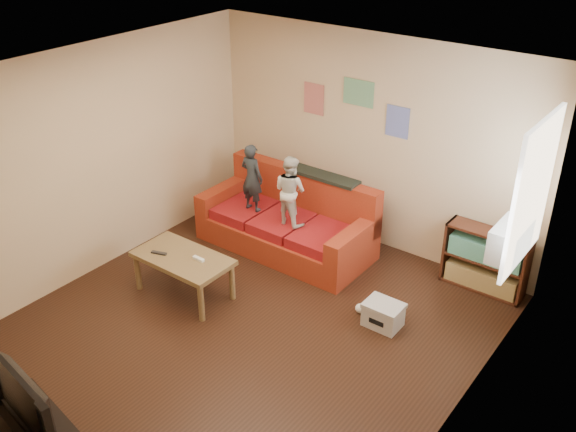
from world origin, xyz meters
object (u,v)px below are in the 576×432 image
Objects in this scene: child_a at (252,178)px; coffee_table at (183,262)px; file_box at (383,314)px; television at (33,395)px; sofa at (289,223)px; child_b at (290,190)px; bookshelf at (485,263)px.

coffee_table is at bearing 96.46° from child_a.
coffee_table is at bearing -158.27° from file_box.
file_box is at bearing 76.43° from television.
sofa is 0.62m from child_b.
sofa is 0.76m from child_a.
sofa is at bearing 79.00° from coffee_table.
television is at bearing 104.78° from child_a.
child_a is 0.60m from child_b.
television reaches higher than coffee_table.
television is at bearing -71.18° from coffee_table.
bookshelf is (2.83, 0.75, -0.57)m from child_a.
television is (0.51, -3.98, 0.41)m from sofa.
child_b is at bearing 72.06° from coffee_table.
coffee_table is 2.55m from television.
child_a is 2.22× the size of file_box.
coffee_table is (-0.31, -1.58, 0.10)m from sofa.
child_b is 0.79× the size of coffee_table.
child_a reaches higher than file_box.
coffee_table is (-0.46, -1.41, -0.48)m from child_b.
child_a is at bearing 95.87° from coffee_table.
child_b reaches higher than television.
child_b is at bearing -179.41° from child_a.
child_b is at bearing 103.65° from television.
sofa is 2.04× the size of television.
file_box is at bearing -22.33° from sofa.
bookshelf is at bearing 75.88° from television.
child_a is 0.82× the size of television.
bookshelf is 1.45m from file_box.
bookshelf is 4.94m from television.
sofa is at bearing -43.92° from child_b.
sofa reaches higher than coffee_table.
coffee_table is 2.78× the size of file_box.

